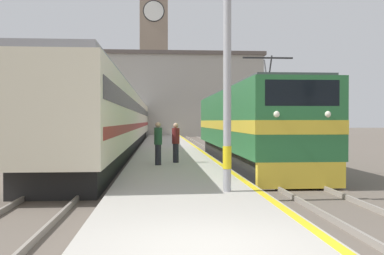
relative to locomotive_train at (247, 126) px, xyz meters
name	(u,v)px	position (x,y,z in m)	size (l,w,h in m)	color
ground_plane	(168,147)	(-3.64, 14.49, -1.92)	(200.00, 200.00, 0.00)	#60564C
platform	(169,149)	(-3.64, 9.49, -1.77)	(4.15, 140.00, 0.30)	#ADA89E
rail_track_near	(220,151)	(0.00, 9.49, -1.89)	(2.83, 140.00, 0.16)	#60564C
rail_track_far	(117,151)	(-7.25, 9.49, -1.89)	(2.84, 140.00, 0.16)	#60564C
locomotive_train	(247,126)	(0.00, 0.00, 0.00)	(2.92, 17.52, 4.72)	black
passenger_train	(122,120)	(-7.25, 13.87, 0.32)	(2.92, 49.37, 4.18)	black
catenary_mast	(233,40)	(-2.41, -10.31, 2.37)	(2.86, 0.23, 7.76)	#9E9EA3
person_on_platform	(158,142)	(-4.39, -3.05, -0.65)	(0.34, 0.34, 1.82)	#23232D
second_waiting_passenger	(176,142)	(-3.60, -2.00, -0.68)	(0.34, 0.34, 1.77)	#23232D
clock_tower	(154,47)	(-5.14, 54.53, 12.83)	(5.78, 5.78, 27.63)	gray
station_building	(180,95)	(-1.32, 41.37, 3.86)	(22.73, 8.49, 11.50)	#A8A399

